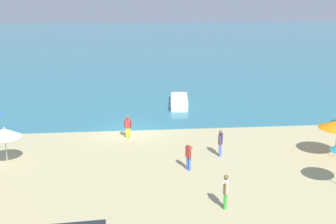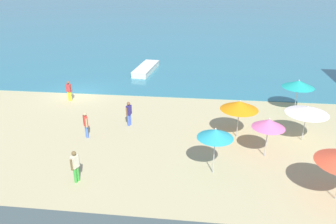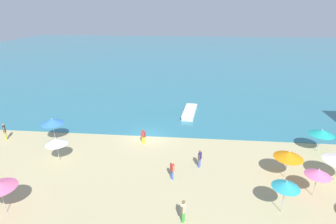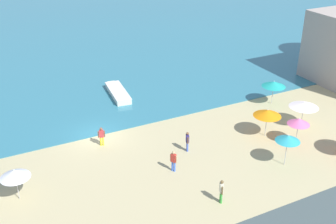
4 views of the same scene
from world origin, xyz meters
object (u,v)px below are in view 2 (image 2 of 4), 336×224
beach_umbrella_3 (215,134)px  bather_2 (69,90)px  beach_umbrella_10 (239,105)px  beach_umbrella_7 (299,84)px  beach_umbrella_4 (269,123)px  bather_3 (86,123)px  bather_5 (75,165)px  beach_umbrella_8 (307,110)px  skiff_nearshore (146,69)px  bather_0 (129,112)px

beach_umbrella_3 → bather_2: (-11.04, 8.70, -1.33)m
beach_umbrella_10 → beach_umbrella_7: bearing=45.8°
beach_umbrella_4 → beach_umbrella_10: (-1.36, 2.14, 0.09)m
bather_3 → bather_5: bather_5 is taller
beach_umbrella_8 → skiff_nearshore: bearing=132.3°
beach_umbrella_4 → beach_umbrella_8: (2.52, 2.12, -0.02)m
beach_umbrella_7 → skiff_nearshore: bearing=146.0°
beach_umbrella_4 → bather_3: bearing=174.5°
skiff_nearshore → bather_0: bearing=-85.1°
beach_umbrella_3 → bather_2: bearing=141.8°
beach_umbrella_7 → beach_umbrella_8: size_ratio=0.95×
bather_3 → skiff_nearshore: 14.24m
bather_0 → beach_umbrella_3: bearing=-42.1°
bather_5 → beach_umbrella_4: bearing=20.3°
beach_umbrella_3 → beach_umbrella_8: (5.38, 4.09, -0.26)m
beach_umbrella_10 → bather_5: bearing=-145.1°
beach_umbrella_4 → beach_umbrella_10: beach_umbrella_10 is taller
beach_umbrella_8 → bather_5: (-11.95, -5.61, -1.02)m
beach_umbrella_4 → beach_umbrella_7: size_ratio=0.98×
beach_umbrella_7 → beach_umbrella_8: (-0.62, -4.65, -0.06)m
beach_umbrella_7 → beach_umbrella_3: bearing=-124.5°
beach_umbrella_3 → bather_3: beach_umbrella_3 is taller
bather_2 → bather_5: 11.16m
beach_umbrella_10 → skiff_nearshore: size_ratio=0.44×
beach_umbrella_7 → bather_2: beach_umbrella_7 is taller
beach_umbrella_8 → skiff_nearshore: size_ratio=0.45×
beach_umbrella_10 → bather_3: (-9.15, -1.13, -1.15)m
beach_umbrella_7 → bather_5: bearing=-140.8°
beach_umbrella_10 → bather_2: (-12.54, 4.60, -1.19)m
beach_umbrella_8 → beach_umbrella_3: bearing=-142.8°
beach_umbrella_4 → beach_umbrella_8: bearing=40.1°
bather_0 → bather_3: size_ratio=0.99×
beach_umbrella_3 → beach_umbrella_7: size_ratio=1.08×
bather_0 → bather_2: 6.77m
bather_0 → bather_3: 2.95m
beach_umbrella_4 → bather_5: size_ratio=1.37×
beach_umbrella_7 → beach_umbrella_10: beach_umbrella_10 is taller
beach_umbrella_3 → skiff_nearshore: bearing=110.7°
beach_umbrella_3 → beach_umbrella_8: bearing=37.2°
beach_umbrella_4 → beach_umbrella_7: (3.14, 6.78, 0.04)m
beach_umbrella_4 → bather_2: size_ratio=1.44×
beach_umbrella_3 → skiff_nearshore: (-6.49, 17.15, -1.89)m
beach_umbrella_3 → beach_umbrella_10: 4.37m
bather_2 → beach_umbrella_7: bearing=0.1°
skiff_nearshore → beach_umbrella_3: bearing=-69.3°
beach_umbrella_7 → skiff_nearshore: size_ratio=0.42×
beach_umbrella_4 → beach_umbrella_8: 3.30m
beach_umbrella_7 → bather_5: (-12.57, -10.26, -1.08)m
bather_0 → bather_5: (-1.14, -6.43, 0.02)m
beach_umbrella_8 → beach_umbrella_10: bearing=179.7°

